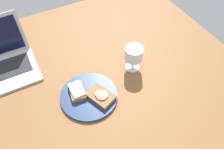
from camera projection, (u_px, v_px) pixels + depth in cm
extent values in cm
cube|color=brown|center=(104.00, 91.00, 99.80)|extent=(140.00, 140.00, 3.00)
cylinder|color=navy|center=(89.00, 96.00, 95.46)|extent=(25.12, 25.12, 1.31)
cube|color=brown|center=(101.00, 96.00, 93.42)|extent=(11.64, 13.61, 2.00)
cylinder|color=red|center=(102.00, 95.00, 92.16)|extent=(5.17, 5.17, 0.62)
cylinder|color=red|center=(100.00, 94.00, 92.57)|extent=(4.08, 4.08, 0.68)
cube|color=#937047|center=(77.00, 91.00, 94.93)|extent=(7.55, 10.37, 2.03)
cube|color=#F4EAB7|center=(77.00, 89.00, 93.76)|extent=(5.34, 8.17, 1.00)
cylinder|color=white|center=(133.00, 67.00, 106.60)|extent=(6.94, 6.94, 0.40)
cylinder|color=white|center=(133.00, 63.00, 104.10)|extent=(1.18, 1.18, 6.03)
cylinder|color=white|center=(134.00, 54.00, 99.30)|extent=(8.56, 8.56, 6.34)
cylinder|color=white|center=(134.00, 56.00, 100.36)|extent=(7.88, 7.88, 3.60)
cube|color=#ADAFB5|center=(5.00, 74.00, 103.43)|extent=(30.62, 23.73, 1.23)
cube|color=#232326|center=(3.00, 70.00, 104.09)|extent=(25.11, 13.05, 0.16)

